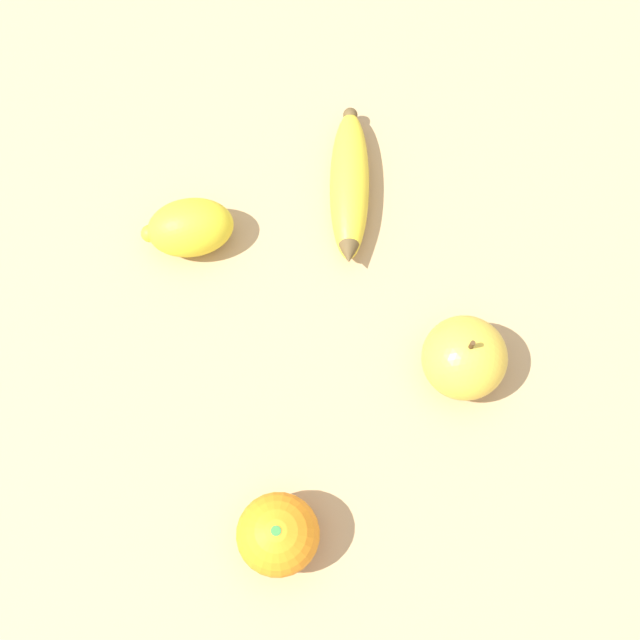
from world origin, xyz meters
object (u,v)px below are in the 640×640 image
at_px(apple, 464,358).
at_px(orange, 278,534).
at_px(banana, 349,186).
at_px(lemon, 190,228).

bearing_deg(apple, orange, -173.38).
bearing_deg(banana, apple, 30.66).
distance_m(banana, lemon, 0.16).
relative_size(apple, lemon, 0.83).
distance_m(orange, lemon, 0.30).
bearing_deg(apple, banana, 82.94).
relative_size(banana, lemon, 1.53).
distance_m(banana, orange, 0.35).
height_order(banana, apple, apple).
relative_size(banana, apple, 1.84).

